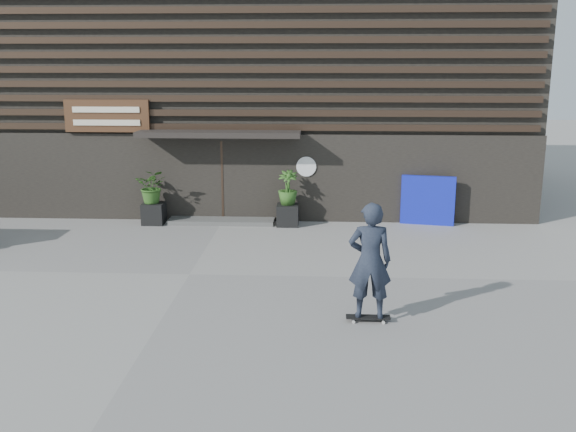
# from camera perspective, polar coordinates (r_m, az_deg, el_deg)

# --- Properties ---
(ground) EXTENTS (80.00, 80.00, 0.00)m
(ground) POSITION_cam_1_polar(r_m,az_deg,el_deg) (14.03, -8.76, -5.15)
(ground) COLOR gray
(ground) RESTS_ON ground
(entrance_step) EXTENTS (3.00, 0.80, 0.12)m
(entrance_step) POSITION_cam_1_polar(r_m,az_deg,el_deg) (18.37, -5.92, -0.42)
(entrance_step) COLOR #4A4A47
(entrance_step) RESTS_ON ground
(planter_pot_left) EXTENTS (0.60, 0.60, 0.60)m
(planter_pot_left) POSITION_cam_1_polar(r_m,az_deg,el_deg) (18.51, -11.86, 0.23)
(planter_pot_left) COLOR black
(planter_pot_left) RESTS_ON ground
(bamboo_left) EXTENTS (0.86, 0.75, 0.96)m
(bamboo_left) POSITION_cam_1_polar(r_m,az_deg,el_deg) (18.35, -11.98, 2.60)
(bamboo_left) COLOR #2D591E
(bamboo_left) RESTS_ON planter_pot_left
(planter_pot_right) EXTENTS (0.60, 0.60, 0.60)m
(planter_pot_right) POSITION_cam_1_polar(r_m,az_deg,el_deg) (17.92, -0.03, 0.09)
(planter_pot_right) COLOR black
(planter_pot_right) RESTS_ON ground
(bamboo_right) EXTENTS (0.54, 0.54, 0.96)m
(bamboo_right) POSITION_cam_1_polar(r_m,az_deg,el_deg) (17.76, -0.03, 2.54)
(bamboo_right) COLOR #2D591E
(bamboo_right) RESTS_ON planter_pot_right
(blue_tarp) EXTENTS (1.48, 0.39, 1.39)m
(blue_tarp) POSITION_cam_1_polar(r_m,az_deg,el_deg) (18.36, 12.33, 1.36)
(blue_tarp) COLOR #0D15AA
(blue_tarp) RESTS_ON ground
(building) EXTENTS (18.00, 11.00, 8.00)m
(building) POSITION_cam_1_polar(r_m,az_deg,el_deg) (23.15, -4.12, 12.29)
(building) COLOR black
(building) RESTS_ON ground
(skateboarder) EXTENTS (0.78, 0.50, 2.15)m
(skateboarder) POSITION_cam_1_polar(r_m,az_deg,el_deg) (11.15, 7.30, -3.99)
(skateboarder) COLOR black
(skateboarder) RESTS_ON ground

